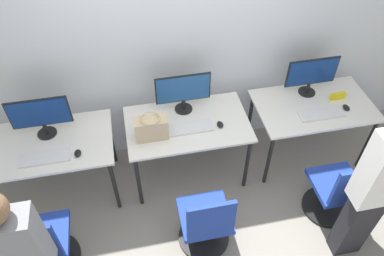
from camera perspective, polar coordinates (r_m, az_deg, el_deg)
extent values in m
plane|color=gray|center=(3.95, 0.43, -10.52)|extent=(20.00, 20.00, 0.00)
cube|color=silver|center=(3.57, -2.34, 13.74)|extent=(12.00, 0.05, 2.80)
cube|color=silver|center=(3.68, -21.23, -2.38)|extent=(1.19, 0.72, 0.02)
cylinder|color=black|center=(3.67, -11.70, -8.60)|extent=(0.04, 0.04, 0.71)
cylinder|color=black|center=(4.30, -26.73, -3.64)|extent=(0.04, 0.04, 0.71)
cylinder|color=black|center=(4.08, -12.22, -1.63)|extent=(0.04, 0.04, 0.71)
cylinder|color=black|center=(3.76, -21.19, -0.74)|extent=(0.18, 0.18, 0.01)
cylinder|color=black|center=(3.72, -21.43, -0.08)|extent=(0.04, 0.04, 0.11)
cube|color=black|center=(3.59, -22.25, 2.17)|extent=(0.54, 0.01, 0.31)
cube|color=navy|center=(3.59, -22.26, 2.08)|extent=(0.51, 0.01, 0.28)
cube|color=silver|center=(3.55, -21.50, -4.23)|extent=(0.45, 0.16, 0.02)
ellipsoid|color=black|center=(3.48, -17.02, -3.70)|extent=(0.06, 0.09, 0.03)
cylinder|color=black|center=(3.67, -21.00, -16.73)|extent=(0.04, 0.04, 0.34)
cube|color=navy|center=(3.50, -21.85, -15.19)|extent=(0.44, 0.44, 0.05)
cube|color=navy|center=(3.20, -23.31, -16.10)|extent=(0.40, 0.04, 0.44)
cube|color=slate|center=(2.75, -25.31, -15.89)|extent=(0.36, 0.20, 0.63)
cube|color=silver|center=(3.62, -0.69, 0.59)|extent=(1.19, 0.72, 0.02)
cylinder|color=black|center=(3.66, -8.14, -8.10)|extent=(0.04, 0.04, 0.71)
cylinder|color=black|center=(3.80, 8.38, -5.42)|extent=(0.04, 0.04, 0.71)
cylinder|color=black|center=(4.07, -9.04, -1.17)|extent=(0.04, 0.04, 0.71)
cylinder|color=black|center=(4.19, 5.84, 1.02)|extent=(0.04, 0.04, 0.71)
cylinder|color=black|center=(3.75, -1.30, 2.94)|extent=(0.18, 0.18, 0.01)
cylinder|color=black|center=(3.71, -1.31, 3.64)|extent=(0.04, 0.04, 0.11)
cube|color=black|center=(3.58, -1.38, 6.04)|extent=(0.54, 0.01, 0.31)
cube|color=navy|center=(3.57, -1.35, 5.96)|extent=(0.51, 0.01, 0.28)
cube|color=silver|center=(3.55, -0.46, 0.01)|extent=(0.45, 0.16, 0.02)
ellipsoid|color=black|center=(3.58, 4.30, 0.54)|extent=(0.06, 0.09, 0.03)
cylinder|color=black|center=(3.71, 1.79, -16.25)|extent=(0.48, 0.48, 0.03)
cylinder|color=black|center=(3.54, 1.86, -14.82)|extent=(0.04, 0.04, 0.34)
cube|color=navy|center=(3.37, 1.94, -13.17)|extent=(0.44, 0.44, 0.05)
cube|color=navy|center=(3.06, 2.93, -13.95)|extent=(0.40, 0.04, 0.44)
cube|color=silver|center=(4.01, 18.13, 3.26)|extent=(1.19, 0.72, 0.02)
cylinder|color=black|center=(3.87, 11.60, -4.83)|extent=(0.04, 0.04, 0.71)
cylinder|color=black|center=(4.34, 25.09, -2.22)|extent=(0.04, 0.04, 0.71)
cylinder|color=black|center=(4.25, 8.79, 1.45)|extent=(0.04, 0.04, 0.71)
cylinder|color=black|center=(4.69, 21.49, 3.24)|extent=(0.04, 0.04, 0.71)
cylinder|color=black|center=(4.12, 17.07, 5.27)|extent=(0.18, 0.18, 0.01)
cylinder|color=black|center=(4.09, 17.25, 5.93)|extent=(0.04, 0.04, 0.11)
cube|color=black|center=(3.97, 17.83, 8.16)|extent=(0.54, 0.01, 0.31)
cube|color=navy|center=(3.97, 17.88, 8.08)|extent=(0.51, 0.01, 0.28)
cube|color=silver|center=(3.90, 19.08, 2.06)|extent=(0.45, 0.16, 0.02)
ellipsoid|color=black|center=(4.05, 22.45, 2.90)|extent=(0.06, 0.09, 0.03)
cylinder|color=black|center=(4.11, 19.71, -11.21)|extent=(0.48, 0.48, 0.03)
cylinder|color=black|center=(3.96, 20.37, -9.71)|extent=(0.04, 0.04, 0.34)
cube|color=navy|center=(3.81, 21.11, -8.00)|extent=(0.44, 0.44, 0.05)
cube|color=navy|center=(3.53, 23.59, -8.14)|extent=(0.40, 0.04, 0.44)
cube|color=#232328|center=(3.61, 23.62, -13.20)|extent=(0.25, 0.16, 0.81)
cube|color=tan|center=(3.42, -6.22, -0.07)|extent=(0.30, 0.14, 0.22)
torus|color=tan|center=(3.33, -6.39, 1.49)|extent=(0.18, 0.18, 0.01)
cube|color=yellow|center=(4.12, 21.32, 4.56)|extent=(0.16, 0.03, 0.08)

